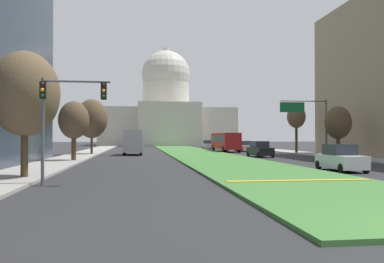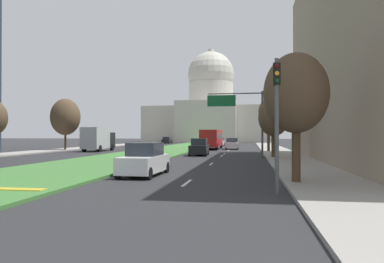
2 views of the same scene
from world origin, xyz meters
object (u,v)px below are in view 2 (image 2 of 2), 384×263
object	(u,v)px
sedan_far_horizon	(219,142)
capitol_building	(211,112)
sedan_midblock	(199,148)
box_truck_delivery	(98,139)
street_tree_right_far	(268,112)
city_bus	(212,138)
overhead_guide_sign	(241,110)
street_tree_right_mid	(274,118)
sedan_very_far	(167,140)
traffic_light_near_right	(277,108)
street_tree_right_near	(296,94)
sedan_lead_stopped	(144,160)
sedan_distant	(232,144)
street_tree_left_far	(65,117)

from	to	relation	value
sedan_far_horizon	capitol_building	bearing A→B (deg)	98.55
sedan_midblock	box_truck_delivery	distance (m)	16.49
street_tree_right_far	city_bus	xyz separation A→B (m)	(-8.17, 8.88, -3.33)
street_tree_right_far	overhead_guide_sign	bearing A→B (deg)	-105.82
box_truck_delivery	city_bus	size ratio (longest dim) A/B	0.58
sedan_far_horizon	city_bus	bearing A→B (deg)	-89.20
street_tree_right_mid	box_truck_delivery	bearing A→B (deg)	153.59
street_tree_right_mid	sedan_far_horizon	bearing A→B (deg)	102.92
street_tree_right_mid	sedan_far_horizon	world-z (taller)	street_tree_right_mid
street_tree_right_mid	sedan_very_far	world-z (taller)	street_tree_right_mid
street_tree_right_mid	box_truck_delivery	size ratio (longest dim) A/B	0.89
traffic_light_near_right	street_tree_right_near	distance (m)	3.14
sedan_lead_stopped	sedan_distant	bearing A→B (deg)	85.07
capitol_building	sedan_far_horizon	bearing A→B (deg)	-81.45
sedan_lead_stopped	sedan_midblock	size ratio (longest dim) A/B	0.96
sedan_distant	box_truck_delivery	size ratio (longest dim) A/B	0.68
sedan_lead_stopped	box_truck_delivery	size ratio (longest dim) A/B	0.69
capitol_building	street_tree_right_far	bearing A→B (deg)	-77.12
street_tree_right_far	traffic_light_near_right	bearing A→B (deg)	-92.38
sedan_lead_stopped	sedan_midblock	world-z (taller)	sedan_midblock
sedan_lead_stopped	city_bus	xyz separation A→B (m)	(-0.00, 36.24, 0.92)
traffic_light_near_right	sedan_far_horizon	size ratio (longest dim) A/B	1.16
street_tree_left_far	street_tree_right_near	bearing A→B (deg)	-47.52
capitol_building	overhead_guide_sign	bearing A→B (deg)	-81.53
street_tree_right_near	box_truck_delivery	distance (m)	36.70
sedan_distant	sedan_very_far	world-z (taller)	sedan_distant
sedan_distant	city_bus	distance (m)	3.27
traffic_light_near_right	sedan_far_horizon	xyz separation A→B (m)	(-7.02, 56.69, -2.52)
box_truck_delivery	sedan_distant	bearing A→B (deg)	28.68
street_tree_right_mid	street_tree_right_far	distance (m)	11.98
overhead_guide_sign	street_tree_left_far	distance (m)	27.31
overhead_guide_sign	street_tree_right_far	bearing A→B (deg)	74.18
street_tree_right_near	sedan_very_far	world-z (taller)	street_tree_right_near
city_bus	street_tree_right_near	bearing A→B (deg)	-78.51
street_tree_left_far	box_truck_delivery	bearing A→B (deg)	-11.69
capitol_building	sedan_distant	bearing A→B (deg)	-80.33
sedan_very_far	city_bus	distance (m)	33.77
street_tree_right_mid	sedan_very_far	distance (m)	56.10
sedan_lead_stopped	sedan_distant	world-z (taller)	sedan_lead_stopped
traffic_light_near_right	street_tree_right_far	size ratio (longest dim) A/B	0.77
box_truck_delivery	sedan_very_far	bearing A→B (deg)	89.76
street_tree_right_mid	city_bus	world-z (taller)	street_tree_right_mid
street_tree_left_far	street_tree_right_far	size ratio (longest dim) A/B	1.08
overhead_guide_sign	sedan_very_far	size ratio (longest dim) A/B	1.41
street_tree_left_far	street_tree_right_far	xyz separation A→B (m)	(27.92, -0.33, 0.38)
street_tree_right_mid	sedan_far_horizon	xyz separation A→B (m)	(-8.24, 35.93, -3.07)
traffic_light_near_right	capitol_building	bearing A→B (deg)	97.65
street_tree_left_far	street_tree_right_far	bearing A→B (deg)	-0.68
capitol_building	overhead_guide_sign	xyz separation A→B (m)	(10.74, -72.07, -4.39)
capitol_building	street_tree_left_far	size ratio (longest dim) A/B	5.02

